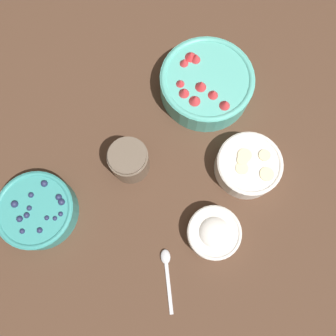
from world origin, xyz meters
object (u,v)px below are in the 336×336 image
Objects in this scene: bowl_cream at (215,232)px; jar_chocolate at (129,161)px; bowl_strawberries at (206,83)px; bowl_blueberries at (37,211)px; bowl_bananas at (248,165)px.

jar_chocolate is at bearing 97.06° from bowl_cream.
bowl_cream is at bearing -82.94° from jar_chocolate.
bowl_blueberries is (-0.50, 0.04, -0.01)m from bowl_strawberries.
jar_chocolate is (0.23, -0.06, 0.01)m from bowl_blueberries.
jar_chocolate is (-0.20, 0.20, 0.01)m from bowl_bananas.
bowl_bananas is at bearing -30.78° from bowl_blueberries.
bowl_bananas is 1.63× the size of jar_chocolate.
bowl_strawberries is 0.27m from jar_chocolate.
bowl_bananas is at bearing -109.01° from bowl_strawberries.
bowl_strawberries is at bearing 70.99° from bowl_bananas.
bowl_blueberries reaches higher than bowl_bananas.
bowl_bananas is 0.17m from bowl_cream.
jar_chocolate is at bearing -14.08° from bowl_blueberries.
bowl_strawberries is 0.50m from bowl_blueberries.
bowl_blueberries is 0.49m from bowl_bananas.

